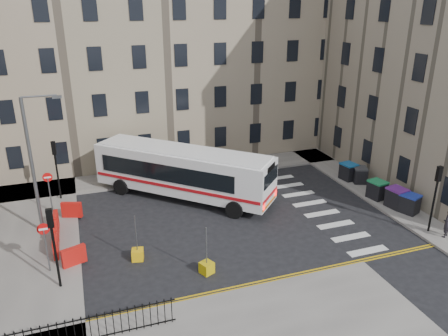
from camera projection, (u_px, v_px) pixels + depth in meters
ground at (258, 215)px, 28.14m from camera, size 120.00×120.00×0.00m
pavement_north at (143, 177)px, 33.85m from camera, size 36.00×3.20×0.15m
pavement_east at (343, 175)px, 34.39m from camera, size 2.40×26.00×0.15m
pavement_west at (24, 243)px, 24.71m from camera, size 6.00×22.00×0.15m
terrace_north at (111, 55)px, 36.55m from camera, size 38.30×10.80×17.20m
traffic_light_east at (436, 189)px, 24.89m from camera, size 0.28×0.22×4.10m
traffic_light_nw at (56, 161)px, 29.16m from camera, size 0.28×0.22×4.10m
traffic_light_sw at (53, 236)px, 19.91m from camera, size 0.28×0.22×4.10m
streetlamp at (32, 165)px, 24.36m from camera, size 0.50×0.22×8.14m
no_entry_north at (49, 184)px, 27.53m from camera, size 0.60×0.08×3.00m
no_entry_south at (45, 238)px, 21.36m from camera, size 0.60×0.08×3.00m
roadworks_barriers at (63, 232)px, 24.72m from camera, size 1.66×6.26×1.00m
iron_railings at (79, 331)px, 17.20m from camera, size 7.80×0.04×1.20m
bus at (183, 171)px, 29.96m from camera, size 11.14×10.78×3.45m
wheelie_bin_a at (409, 203)px, 27.91m from camera, size 1.33×1.41×1.25m
wheelie_bin_b at (396, 198)px, 28.64m from camera, size 1.24×1.36×1.32m
wheelie_bin_c at (377, 190)px, 29.93m from camera, size 1.20×1.31×1.27m
wheelie_bin_d at (360, 175)px, 32.54m from camera, size 1.27×1.35×1.19m
wheelie_bin_e at (348, 171)px, 33.09m from camera, size 1.17×1.29×1.27m
pedestrian at (447, 223)px, 24.94m from camera, size 0.77×0.69×1.77m
bollard_yellow at (138, 255)px, 23.19m from camera, size 0.72×0.72×0.60m
bollard_chevron at (207, 268)px, 22.05m from camera, size 0.79×0.79×0.60m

